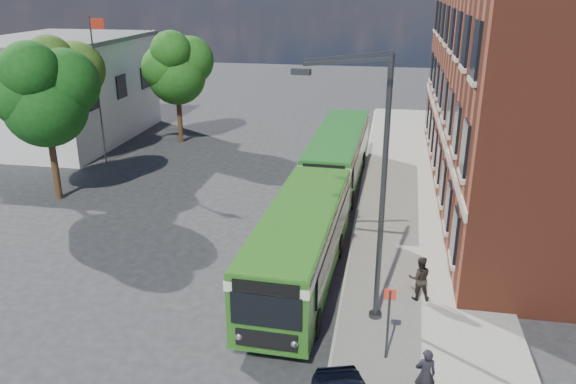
# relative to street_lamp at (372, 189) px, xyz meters

# --- Properties ---
(ground) EXTENTS (120.00, 120.00, 0.00)m
(ground) POSITION_rel_street_lamp_xyz_m (-4.84, 2.00, -4.79)
(ground) COLOR #28282A
(ground) RESTS_ON ground
(pavement) EXTENTS (6.00, 48.00, 0.15)m
(pavement) POSITION_rel_street_lamp_xyz_m (2.16, 10.00, -4.72)
(pavement) COLOR gray
(pavement) RESTS_ON ground
(kerb_line) EXTENTS (0.12, 48.00, 0.01)m
(kerb_line) POSITION_rel_street_lamp_xyz_m (-0.89, 10.00, -4.79)
(kerb_line) COLOR beige
(kerb_line) RESTS_ON ground
(brick_office) EXTENTS (12.10, 26.00, 14.20)m
(brick_office) POSITION_rel_street_lamp_xyz_m (9.16, 14.00, 2.18)
(brick_office) COLOR maroon
(brick_office) RESTS_ON ground
(white_building) EXTENTS (9.40, 13.40, 7.30)m
(white_building) POSITION_rel_street_lamp_xyz_m (-22.84, 20.00, -1.13)
(white_building) COLOR silver
(white_building) RESTS_ON ground
(flagpole) EXTENTS (0.95, 0.10, 9.00)m
(flagpole) POSITION_rel_street_lamp_xyz_m (-17.29, 15.00, 0.15)
(flagpole) COLOR #313336
(flagpole) RESTS_ON ground
(street_lamp) EXTENTS (2.96, 2.38, 9.00)m
(street_lamp) POSITION_rel_street_lamp_xyz_m (0.00, 0.00, 0.00)
(street_lamp) COLOR #313336
(street_lamp) RESTS_ON ground
(bus_stop_sign) EXTENTS (0.35, 0.08, 2.52)m
(bus_stop_sign) POSITION_rel_street_lamp_xyz_m (0.76, -2.20, -3.28)
(bus_stop_sign) COLOR #313336
(bus_stop_sign) RESTS_ON ground
(bus_front) EXTENTS (2.92, 10.66, 3.02)m
(bus_front) POSITION_rel_street_lamp_xyz_m (-2.59, 2.11, -2.96)
(bus_front) COLOR #2B661C
(bus_front) RESTS_ON ground
(bus_rear) EXTENTS (2.87, 11.89, 3.02)m
(bus_rear) POSITION_rel_street_lamp_xyz_m (-2.33, 13.95, -2.96)
(bus_rear) COLOR #206621
(bus_rear) RESTS_ON ground
(pedestrian_a) EXTENTS (0.63, 0.47, 1.59)m
(pedestrian_a) POSITION_rel_street_lamp_xyz_m (1.81, -3.82, -3.85)
(pedestrian_a) COLOR black
(pedestrian_a) RESTS_ON pavement
(pedestrian_b) EXTENTS (0.88, 0.72, 1.68)m
(pedestrian_b) POSITION_rel_street_lamp_xyz_m (1.84, 1.45, -3.80)
(pedestrian_b) COLOR black
(pedestrian_b) RESTS_ON pavement
(tree_left) EXTENTS (4.94, 4.69, 8.33)m
(tree_left) POSITION_rel_street_lamp_xyz_m (-16.70, 8.60, 0.86)
(tree_left) COLOR #352313
(tree_left) RESTS_ON ground
(tree_mid) EXTENTS (4.79, 4.55, 8.09)m
(tree_mid) POSITION_rel_street_lamp_xyz_m (-19.22, 14.13, 0.70)
(tree_mid) COLOR #352313
(tree_mid) RESTS_ON ground
(tree_right) EXTENTS (4.69, 4.46, 7.92)m
(tree_right) POSITION_rel_street_lamp_xyz_m (-14.28, 20.53, 0.58)
(tree_right) COLOR #352313
(tree_right) RESTS_ON ground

